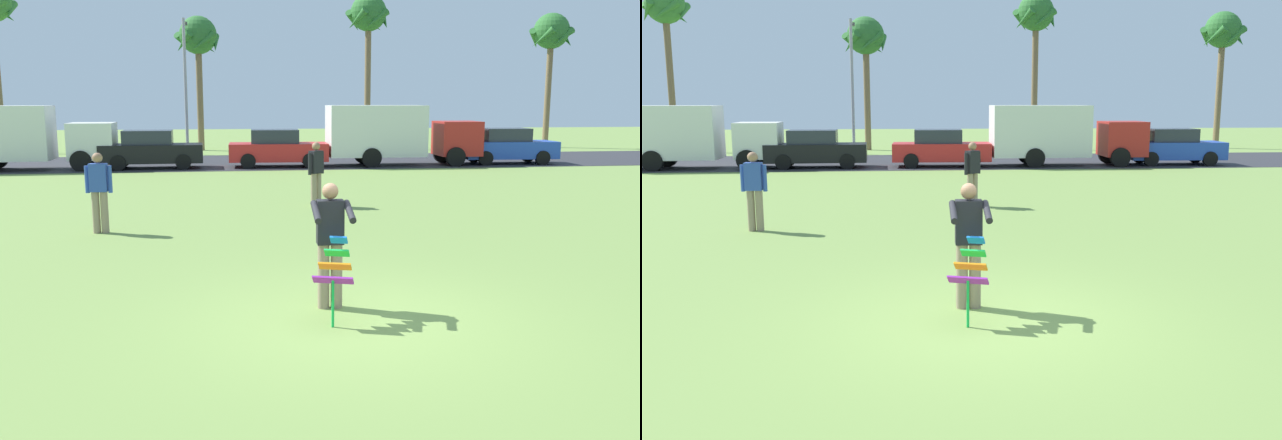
{
  "view_description": "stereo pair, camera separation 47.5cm",
  "coord_description": "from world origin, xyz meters",
  "views": [
    {
      "loc": [
        -1.57,
        -8.14,
        2.81
      ],
      "look_at": [
        -0.22,
        1.58,
        1.05
      ],
      "focal_mm": 37.33,
      "sensor_mm": 36.0,
      "label": 1
    },
    {
      "loc": [
        -1.09,
        -8.19,
        2.81
      ],
      "look_at": [
        -0.22,
        1.58,
        1.05
      ],
      "focal_mm": 37.33,
      "sensor_mm": 36.0,
      "label": 2
    }
  ],
  "objects": [
    {
      "name": "ground_plane",
      "position": [
        0.0,
        0.0,
        0.0
      ],
      "size": [
        120.0,
        120.0,
        0.0
      ],
      "primitive_type": "plane",
      "color": "olive"
    },
    {
      "name": "road_strip",
      "position": [
        0.0,
        22.94,
        0.01
      ],
      "size": [
        120.0,
        8.0,
        0.01
      ],
      "primitive_type": "cube",
      "color": "#2D2D33",
      "rests_on": "ground"
    },
    {
      "name": "person_kite_flyer",
      "position": [
        -0.22,
        0.56,
        0.95
      ],
      "size": [
        0.54,
        0.66,
        1.73
      ],
      "color": "gray",
      "rests_on": "ground"
    },
    {
      "name": "kite_held",
      "position": [
        -0.26,
        -0.07,
        0.72
      ],
      "size": [
        0.54,
        0.71,
        1.08
      ],
      "color": "blue",
      "rests_on": "ground"
    },
    {
      "name": "parked_truck_white_box",
      "position": [
        -9.99,
        20.54,
        1.41
      ],
      "size": [
        6.75,
        2.24,
        2.62
      ],
      "color": "silver",
      "rests_on": "ground"
    },
    {
      "name": "parked_car_black",
      "position": [
        -4.75,
        20.54,
        0.77
      ],
      "size": [
        4.25,
        1.93,
        1.6
      ],
      "color": "black",
      "rests_on": "ground"
    },
    {
      "name": "parked_car_red",
      "position": [
        0.56,
        20.55,
        0.77
      ],
      "size": [
        4.26,
        1.95,
        1.6
      ],
      "color": "red",
      "rests_on": "ground"
    },
    {
      "name": "parked_truck_red_cab",
      "position": [
        5.7,
        20.54,
        1.41
      ],
      "size": [
        6.72,
        2.17,
        2.62
      ],
      "color": "#B2231E",
      "rests_on": "ground"
    },
    {
      "name": "parked_car_blue",
      "position": [
        10.95,
        20.55,
        0.77
      ],
      "size": [
        4.26,
        1.96,
        1.6
      ],
      "color": "#2347B7",
      "rests_on": "ground"
    },
    {
      "name": "palm_tree_left_near",
      "position": [
        -13.9,
        30.89,
        7.6
      ],
      "size": [
        2.58,
        2.71,
        9.06
      ],
      "color": "brown",
      "rests_on": "ground"
    },
    {
      "name": "palm_tree_right_near",
      "position": [
        -3.06,
        30.84,
        6.15
      ],
      "size": [
        2.58,
        2.71,
        7.49
      ],
      "color": "brown",
      "rests_on": "ground"
    },
    {
      "name": "palm_tree_centre_far",
      "position": [
        6.71,
        31.08,
        7.44
      ],
      "size": [
        2.58,
        2.71,
        8.88
      ],
      "color": "brown",
      "rests_on": "ground"
    },
    {
      "name": "palm_tree_far_left",
      "position": [
        17.74,
        30.55,
        6.59
      ],
      "size": [
        2.58,
        2.71,
        7.96
      ],
      "color": "brown",
      "rests_on": "ground"
    },
    {
      "name": "streetlight_pole",
      "position": [
        -3.66,
        27.92,
        4.0
      ],
      "size": [
        0.24,
        1.65,
        7.0
      ],
      "color": "#9E9EA3",
      "rests_on": "ground"
    },
    {
      "name": "person_walker_near",
      "position": [
        -4.31,
        6.46,
        0.93
      ],
      "size": [
        0.57,
        0.25,
        1.73
      ],
      "color": "gray",
      "rests_on": "ground"
    },
    {
      "name": "person_walker_far",
      "position": [
        0.77,
        9.47,
        0.93
      ],
      "size": [
        0.47,
        0.4,
        1.73
      ],
      "color": "gray",
      "rests_on": "ground"
    }
  ]
}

